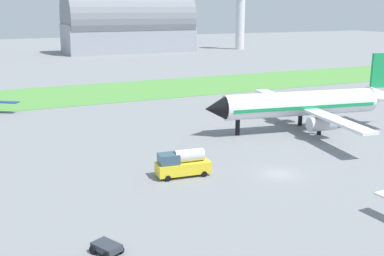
{
  "coord_description": "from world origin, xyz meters",
  "views": [
    {
      "loc": [
        -32.55,
        -44.5,
        19.59
      ],
      "look_at": [
        -4.9,
        14.63,
        3.0
      ],
      "focal_mm": 43.83,
      "sensor_mm": 36.0,
      "label": 1
    }
  ],
  "objects_px": {
    "airplane_midfield_jet": "(304,104)",
    "baggage_cart_by_runway": "(107,247)",
    "fuel_truck_midfield": "(182,163)",
    "control_tower": "(240,11)"
  },
  "relations": [
    {
      "from": "fuel_truck_midfield",
      "to": "control_tower",
      "type": "height_order",
      "value": "control_tower"
    },
    {
      "from": "airplane_midfield_jet",
      "to": "baggage_cart_by_runway",
      "type": "height_order",
      "value": "airplane_midfield_jet"
    },
    {
      "from": "airplane_midfield_jet",
      "to": "fuel_truck_midfield",
      "type": "bearing_deg",
      "value": 32.58
    },
    {
      "from": "fuel_truck_midfield",
      "to": "control_tower",
      "type": "relative_size",
      "value": 0.21
    },
    {
      "from": "airplane_midfield_jet",
      "to": "control_tower",
      "type": "relative_size",
      "value": 1.12
    },
    {
      "from": "baggage_cart_by_runway",
      "to": "control_tower",
      "type": "height_order",
      "value": "control_tower"
    },
    {
      "from": "fuel_truck_midfield",
      "to": "control_tower",
      "type": "xyz_separation_m",
      "value": [
        101.2,
        157.06,
        17.23
      ]
    },
    {
      "from": "airplane_midfield_jet",
      "to": "fuel_truck_midfield",
      "type": "relative_size",
      "value": 5.23
    },
    {
      "from": "airplane_midfield_jet",
      "to": "control_tower",
      "type": "bearing_deg",
      "value": -107.58
    },
    {
      "from": "airplane_midfield_jet",
      "to": "baggage_cart_by_runway",
      "type": "relative_size",
      "value": 12.06
    }
  ]
}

